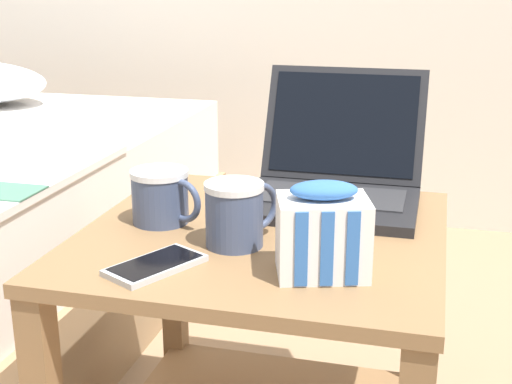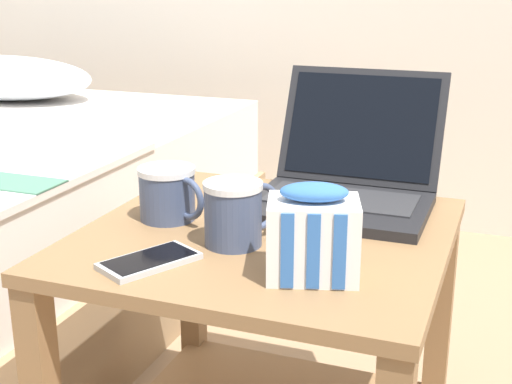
{
  "view_description": "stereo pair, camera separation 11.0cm",
  "coord_description": "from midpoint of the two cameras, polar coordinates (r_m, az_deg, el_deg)",
  "views": [
    {
      "loc": [
        0.27,
        -1.06,
        0.93
      ],
      "look_at": [
        0.0,
        -0.04,
        0.61
      ],
      "focal_mm": 50.0,
      "sensor_mm": 36.0,
      "label": 1
    },
    {
      "loc": [
        0.37,
        -1.03,
        0.93
      ],
      "look_at": [
        0.0,
        -0.04,
        0.61
      ],
      "focal_mm": 50.0,
      "sensor_mm": 36.0,
      "label": 2
    }
  ],
  "objects": [
    {
      "name": "snack_bag",
      "position": [
        0.98,
        2.18,
        -3.32
      ],
      "size": [
        0.15,
        0.12,
        0.14
      ],
      "color": "white",
      "rests_on": "bedside_table"
    },
    {
      "name": "cell_phone",
      "position": [
        1.04,
        -11.08,
        -5.83
      ],
      "size": [
        0.13,
        0.16,
        0.01
      ],
      "color": "#B7BABC",
      "rests_on": "bedside_table"
    },
    {
      "name": "laptop",
      "position": [
        1.31,
        3.9,
        1.24
      ],
      "size": [
        0.31,
        0.33,
        0.23
      ],
      "color": "black",
      "rests_on": "bedside_table"
    },
    {
      "name": "bedside_table",
      "position": [
        1.24,
        -2.06,
        -11.34
      ],
      "size": [
        0.58,
        0.58,
        0.53
      ],
      "color": "olive",
      "rests_on": "ground_plane"
    },
    {
      "name": "mug_front_left",
      "position": [
        1.09,
        -4.49,
        -1.55
      ],
      "size": [
        0.11,
        0.12,
        0.1
      ],
      "color": "#3F4C6B",
      "rests_on": "bedside_table"
    },
    {
      "name": "mug_front_right",
      "position": [
        1.21,
        -10.21,
        -0.18
      ],
      "size": [
        0.13,
        0.1,
        0.09
      ],
      "color": "#3F4C6B",
      "rests_on": "bedside_table"
    }
  ]
}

